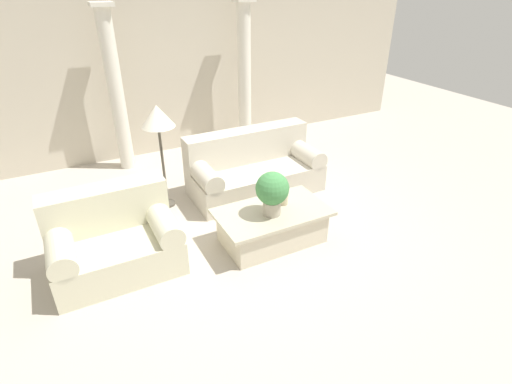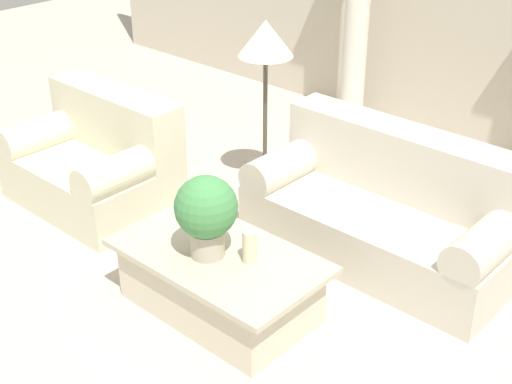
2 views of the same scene
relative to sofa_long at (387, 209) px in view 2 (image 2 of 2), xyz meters
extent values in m
plane|color=#BCB2A3|center=(-0.46, -0.95, -0.35)|extent=(16.00, 16.00, 0.00)
cube|color=beige|center=(0.00, -0.08, -0.15)|extent=(1.92, 0.90, 0.40)
cube|color=beige|center=(0.00, 0.22, 0.29)|extent=(1.92, 0.31, 0.49)
cylinder|color=beige|center=(-0.82, -0.08, 0.13)|extent=(0.28, 0.90, 0.28)
cylinder|color=beige|center=(0.82, -0.08, 0.13)|extent=(0.28, 0.90, 0.28)
cube|color=beige|center=(-2.18, -0.97, -0.15)|extent=(1.33, 0.90, 0.40)
cube|color=beige|center=(-2.18, -0.68, 0.29)|extent=(1.33, 0.31, 0.49)
cylinder|color=beige|center=(-2.70, -0.97, 0.13)|extent=(0.28, 0.90, 0.28)
cylinder|color=beige|center=(-1.65, -0.97, 0.13)|extent=(0.28, 0.90, 0.28)
cube|color=beige|center=(-0.41, -1.29, -0.16)|extent=(1.18, 0.69, 0.39)
cube|color=#BCB398|center=(-0.41, -1.29, 0.06)|extent=(1.34, 0.78, 0.04)
cylinder|color=#B2A893|center=(-0.45, -1.34, 0.16)|extent=(0.21, 0.21, 0.17)
sphere|color=#428447|center=(-0.45, -1.34, 0.41)|extent=(0.39, 0.39, 0.39)
cylinder|color=beige|center=(-0.20, -1.22, 0.18)|extent=(0.09, 0.09, 0.21)
cylinder|color=#4C473D|center=(-1.30, 0.16, -0.34)|extent=(0.21, 0.21, 0.03)
cylinder|color=#4C473D|center=(-1.30, 0.16, 0.25)|extent=(0.04, 0.04, 1.14)
cone|color=silver|center=(-1.30, 0.16, 0.96)|extent=(0.44, 0.44, 0.28)
cylinder|color=silver|center=(-1.52, 1.72, 0.89)|extent=(0.23, 0.23, 2.49)
camera|label=1|loc=(-2.45, -4.78, 2.55)|focal=28.00mm
camera|label=2|loc=(2.25, -3.89, 2.51)|focal=50.00mm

